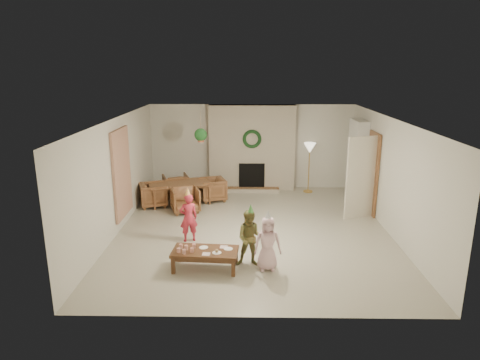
{
  "coord_description": "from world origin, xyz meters",
  "views": [
    {
      "loc": [
        -0.14,
        -9.05,
        3.6
      ],
      "look_at": [
        -0.3,
        0.4,
        1.05
      ],
      "focal_mm": 31.94,
      "sensor_mm": 36.0,
      "label": 1
    }
  ],
  "objects_px": {
    "dining_chair_left": "(154,195)",
    "child_pink": "(268,243)",
    "child_plaid": "(250,238)",
    "coffee_table_top": "(205,252)",
    "dining_table": "(180,193)",
    "child_red": "(189,218)",
    "dining_chair_right": "(212,189)",
    "dining_chair_far": "(176,185)",
    "dining_chair_near": "(185,200)"
  },
  "relations": [
    {
      "from": "dining_chair_left",
      "to": "child_red",
      "type": "height_order",
      "value": "child_red"
    },
    {
      "from": "dining_chair_near",
      "to": "child_plaid",
      "type": "distance_m",
      "value": 3.39
    },
    {
      "from": "dining_chair_near",
      "to": "child_red",
      "type": "relative_size",
      "value": 0.66
    },
    {
      "from": "dining_chair_right",
      "to": "dining_chair_left",
      "type": "bearing_deg",
      "value": -90.0
    },
    {
      "from": "dining_chair_left",
      "to": "child_pink",
      "type": "height_order",
      "value": "child_pink"
    },
    {
      "from": "dining_chair_far",
      "to": "child_plaid",
      "type": "relative_size",
      "value": 0.64
    },
    {
      "from": "dining_chair_right",
      "to": "child_pink",
      "type": "distance_m",
      "value": 4.28
    },
    {
      "from": "child_red",
      "to": "child_plaid",
      "type": "xyz_separation_m",
      "value": [
        1.29,
        -1.12,
        0.01
      ]
    },
    {
      "from": "dining_table",
      "to": "child_pink",
      "type": "distance_m",
      "value": 4.36
    },
    {
      "from": "dining_chair_near",
      "to": "coffee_table_top",
      "type": "relative_size",
      "value": 0.58
    },
    {
      "from": "coffee_table_top",
      "to": "dining_chair_near",
      "type": "bearing_deg",
      "value": 108.72
    },
    {
      "from": "dining_chair_right",
      "to": "child_plaid",
      "type": "bearing_deg",
      "value": -4.32
    },
    {
      "from": "dining_chair_left",
      "to": "child_pink",
      "type": "relative_size",
      "value": 0.69
    },
    {
      "from": "dining_chair_far",
      "to": "dining_chair_left",
      "type": "bearing_deg",
      "value": 45.0
    },
    {
      "from": "child_red",
      "to": "dining_chair_far",
      "type": "bearing_deg",
      "value": -94.54
    },
    {
      "from": "dining_table",
      "to": "dining_chair_right",
      "type": "xyz_separation_m",
      "value": [
        0.84,
        0.29,
        0.03
      ]
    },
    {
      "from": "dining_table",
      "to": "dining_chair_far",
      "type": "relative_size",
      "value": 2.34
    },
    {
      "from": "child_red",
      "to": "dining_chair_left",
      "type": "bearing_deg",
      "value": -80.2
    },
    {
      "from": "dining_chair_near",
      "to": "dining_chair_right",
      "type": "distance_m",
      "value": 1.13
    },
    {
      "from": "dining_chair_right",
      "to": "child_red",
      "type": "bearing_deg",
      "value": -24.38
    },
    {
      "from": "dining_chair_right",
      "to": "child_pink",
      "type": "height_order",
      "value": "child_pink"
    },
    {
      "from": "dining_chair_far",
      "to": "coffee_table_top",
      "type": "distance_m",
      "value": 4.64
    },
    {
      "from": "dining_chair_right",
      "to": "child_red",
      "type": "distance_m",
      "value": 2.82
    },
    {
      "from": "dining_chair_far",
      "to": "dining_chair_right",
      "type": "bearing_deg",
      "value": 141.34
    },
    {
      "from": "dining_chair_far",
      "to": "child_plaid",
      "type": "height_order",
      "value": "child_plaid"
    },
    {
      "from": "dining_chair_right",
      "to": "child_pink",
      "type": "xyz_separation_m",
      "value": [
        1.33,
        -4.07,
        0.19
      ]
    },
    {
      "from": "dining_chair_right",
      "to": "child_plaid",
      "type": "relative_size",
      "value": 0.64
    },
    {
      "from": "coffee_table_top",
      "to": "child_red",
      "type": "relative_size",
      "value": 1.14
    },
    {
      "from": "dining_chair_right",
      "to": "coffee_table_top",
      "type": "xyz_separation_m",
      "value": [
        0.2,
        -4.08,
        0.03
      ]
    },
    {
      "from": "child_pink",
      "to": "coffee_table_top",
      "type": "bearing_deg",
      "value": 175.75
    },
    {
      "from": "dining_chair_near",
      "to": "dining_table",
      "type": "bearing_deg",
      "value": 90.0
    },
    {
      "from": "dining_chair_right",
      "to": "child_red",
      "type": "relative_size",
      "value": 0.66
    },
    {
      "from": "dining_chair_left",
      "to": "dining_table",
      "type": "bearing_deg",
      "value": -90.0
    },
    {
      "from": "child_plaid",
      "to": "coffee_table_top",
      "type": "bearing_deg",
      "value": -165.71
    },
    {
      "from": "dining_table",
      "to": "child_plaid",
      "type": "xyz_separation_m",
      "value": [
        1.85,
        -3.63,
        0.25
      ]
    },
    {
      "from": "dining_table",
      "to": "dining_chair_near",
      "type": "distance_m",
      "value": 0.71
    },
    {
      "from": "dining_chair_far",
      "to": "dining_table",
      "type": "bearing_deg",
      "value": 90.0
    },
    {
      "from": "dining_table",
      "to": "coffee_table_top",
      "type": "height_order",
      "value": "dining_table"
    },
    {
      "from": "dining_chair_far",
      "to": "child_pink",
      "type": "distance_m",
      "value": 5.05
    },
    {
      "from": "dining_chair_near",
      "to": "child_red",
      "type": "xyz_separation_m",
      "value": [
        0.34,
        -1.85,
        0.21
      ]
    },
    {
      "from": "dining_chair_far",
      "to": "coffee_table_top",
      "type": "height_order",
      "value": "dining_chair_far"
    },
    {
      "from": "child_plaid",
      "to": "dining_chair_near",
      "type": "bearing_deg",
      "value": 122.04
    },
    {
      "from": "dining_chair_near",
      "to": "child_plaid",
      "type": "xyz_separation_m",
      "value": [
        1.63,
        -2.96,
        0.22
      ]
    },
    {
      "from": "dining_chair_right",
      "to": "child_red",
      "type": "height_order",
      "value": "child_red"
    },
    {
      "from": "dining_table",
      "to": "dining_chair_near",
      "type": "relative_size",
      "value": 2.34
    },
    {
      "from": "dining_chair_far",
      "to": "dining_chair_near",
      "type": "bearing_deg",
      "value": 90.0
    },
    {
      "from": "dining_chair_far",
      "to": "child_red",
      "type": "relative_size",
      "value": 0.66
    },
    {
      "from": "dining_chair_left",
      "to": "dining_chair_far",
      "type": "bearing_deg",
      "value": -45.0
    },
    {
      "from": "coffee_table_top",
      "to": "child_pink",
      "type": "xyz_separation_m",
      "value": [
        1.13,
        0.01,
        0.16
      ]
    },
    {
      "from": "dining_chair_far",
      "to": "child_red",
      "type": "distance_m",
      "value": 3.29
    }
  ]
}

